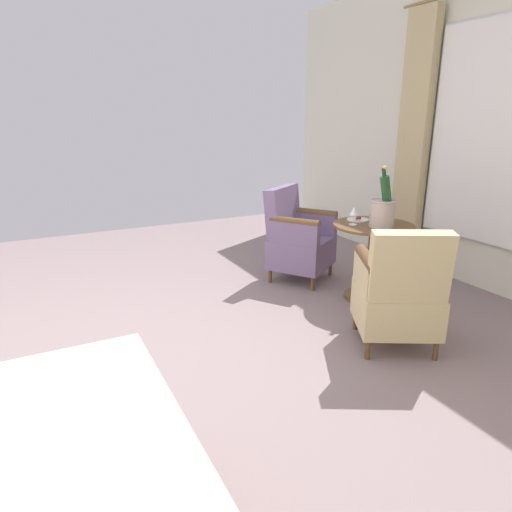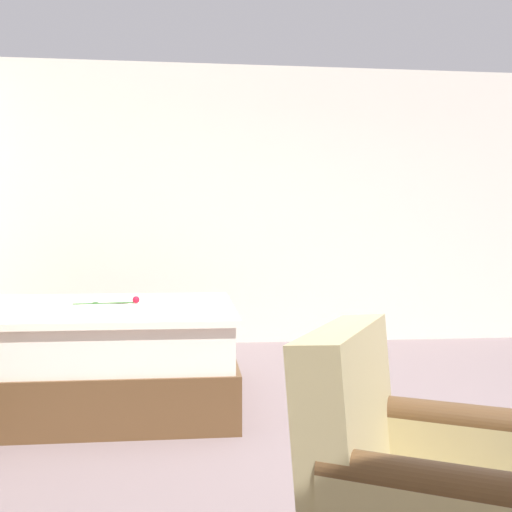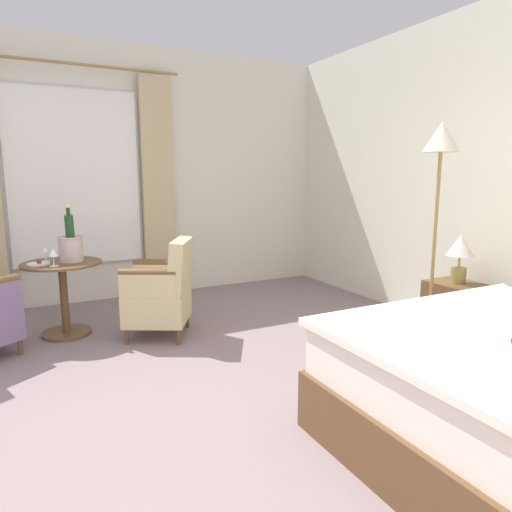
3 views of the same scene
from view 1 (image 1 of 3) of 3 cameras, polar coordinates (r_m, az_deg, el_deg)
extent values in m
plane|color=gray|center=(3.13, -12.38, -13.23)|extent=(7.70, 7.70, 0.00)
cube|color=silver|center=(4.61, 28.84, 13.70)|extent=(0.12, 6.18, 2.89)
cube|color=white|center=(4.54, 28.17, 13.21)|extent=(0.02, 1.43, 1.93)
cube|color=white|center=(4.52, 27.94, 13.23)|extent=(0.02, 1.36, 1.89)
cube|color=tan|center=(5.06, 19.03, 13.05)|extent=(0.10, 0.36, 2.55)
cylinder|color=brown|center=(4.21, 13.85, -4.89)|extent=(0.43, 0.43, 0.03)
cylinder|color=brown|center=(4.11, 14.16, -0.86)|extent=(0.07, 0.07, 0.65)
cylinder|color=brown|center=(4.02, 14.51, 3.70)|extent=(0.69, 0.69, 0.02)
cylinder|color=#BDABA7|center=(3.93, 15.47, 5.10)|extent=(0.20, 0.20, 0.22)
torus|color=#BDABA7|center=(3.91, 15.60, 6.65)|extent=(0.22, 0.22, 0.02)
cylinder|color=white|center=(3.91, 15.57, 6.36)|extent=(0.18, 0.18, 0.03)
cylinder|color=#1E4723|center=(3.92, 15.98, 7.42)|extent=(0.14, 0.09, 0.31)
cylinder|color=#193D1E|center=(3.87, 15.72, 10.05)|extent=(0.05, 0.03, 0.08)
sphere|color=gold|center=(3.87, 15.76, 10.55)|extent=(0.04, 0.04, 0.04)
cylinder|color=white|center=(4.18, 14.79, 4.39)|extent=(0.07, 0.07, 0.01)
cylinder|color=white|center=(4.17, 14.84, 4.93)|extent=(0.01, 0.01, 0.08)
cone|color=white|center=(4.16, 14.91, 5.81)|extent=(0.07, 0.07, 0.06)
cylinder|color=white|center=(3.96, 12.04, 3.88)|extent=(0.07, 0.07, 0.01)
cylinder|color=white|center=(3.95, 12.08, 4.48)|extent=(0.01, 0.01, 0.08)
cone|color=white|center=(3.94, 12.14, 5.53)|extent=(0.08, 0.08, 0.07)
cylinder|color=white|center=(4.14, 12.60, 4.45)|extent=(0.19, 0.19, 0.01)
sphere|color=maroon|center=(4.13, 12.82, 4.69)|extent=(0.03, 0.03, 0.03)
sphere|color=brown|center=(4.13, 12.62, 4.70)|extent=(0.03, 0.03, 0.03)
sphere|color=maroon|center=(4.11, 12.49, 4.63)|extent=(0.02, 0.02, 0.02)
cylinder|color=brown|center=(3.69, 19.26, -7.71)|extent=(0.04, 0.04, 0.14)
cylinder|color=brown|center=(3.58, 12.33, -7.89)|extent=(0.04, 0.04, 0.14)
cylinder|color=brown|center=(3.32, 21.54, -10.91)|extent=(0.04, 0.04, 0.14)
cylinder|color=brown|center=(3.19, 13.78, -11.28)|extent=(0.04, 0.04, 0.14)
cube|color=#CAB985|center=(3.35, 17.04, -6.19)|extent=(0.72, 0.72, 0.28)
cube|color=#CAB985|center=(3.03, 18.68, -1.34)|extent=(0.52, 0.38, 0.47)
cube|color=#CAB985|center=(3.35, 20.86, -2.19)|extent=(0.31, 0.47, 0.20)
cylinder|color=brown|center=(3.32, 21.05, -0.52)|extent=(0.31, 0.47, 0.09)
cube|color=#CAB985|center=(3.23, 13.65, -2.21)|extent=(0.31, 0.47, 0.20)
cylinder|color=brown|center=(3.20, 13.78, -0.48)|extent=(0.31, 0.47, 0.09)
cylinder|color=brown|center=(4.27, 7.07, -3.44)|extent=(0.04, 0.04, 0.13)
cylinder|color=brown|center=(4.70, 9.27, -1.57)|extent=(0.04, 0.04, 0.13)
cylinder|color=brown|center=(4.44, 1.79, -2.49)|extent=(0.04, 0.04, 0.13)
cylinder|color=brown|center=(4.85, 4.38, -0.78)|extent=(0.04, 0.04, 0.13)
cube|color=slate|center=(4.49, 5.72, 0.50)|extent=(0.76, 0.75, 0.29)
cube|color=slate|center=(4.48, 3.38, 5.57)|extent=(0.54, 0.44, 0.49)
cube|color=slate|center=(4.21, 4.82, 2.84)|extent=(0.34, 0.45, 0.20)
cylinder|color=brown|center=(4.19, 4.85, 4.18)|extent=(0.34, 0.45, 0.09)
cube|color=slate|center=(4.63, 7.17, 4.09)|extent=(0.34, 0.45, 0.20)
cylinder|color=brown|center=(4.61, 7.22, 5.31)|extent=(0.34, 0.45, 0.09)
camera|label=2|loc=(3.83, 37.67, 6.60)|focal=40.00mm
camera|label=3|loc=(3.63, -56.03, 7.71)|focal=32.00mm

